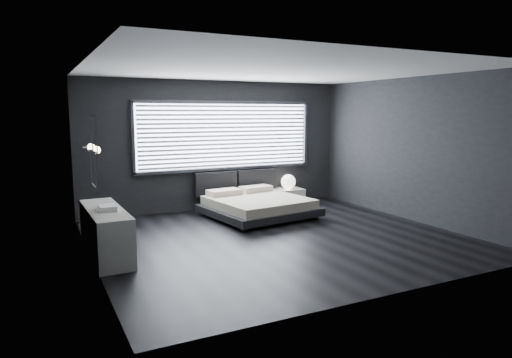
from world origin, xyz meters
name	(u,v)px	position (x,y,z in m)	size (l,w,h in m)	color
room	(279,156)	(0.00, 0.00, 1.40)	(6.04, 6.00, 2.80)	black
window	(227,136)	(0.20, 2.70, 1.61)	(4.14, 0.09, 1.52)	white
headboard	(237,182)	(0.41, 2.64, 0.57)	(1.96, 0.16, 0.52)	black
sconce_near	(96,150)	(-2.88, 0.05, 1.60)	(0.18, 0.11, 0.11)	silver
sconce_far	(91,147)	(-2.88, 0.65, 1.60)	(0.18, 0.11, 0.11)	silver
wall_art_upper	(94,134)	(-2.98, -0.55, 1.85)	(0.01, 0.48, 0.48)	#47474C
wall_art_lower	(93,169)	(-2.98, -0.30, 1.38)	(0.01, 0.48, 0.48)	#47474C
bed	(257,205)	(0.40, 1.59, 0.24)	(2.20, 2.12, 0.51)	black
nightstand	(288,196)	(1.61, 2.40, 0.18)	(0.63, 0.53, 0.37)	white
orb_lamp	(288,182)	(1.59, 2.36, 0.54)	(0.33, 0.33, 0.33)	white
dresser	(106,232)	(-2.78, 0.27, 0.36)	(0.54, 1.79, 0.71)	white
book_stack	(107,208)	(-2.76, 0.15, 0.75)	(0.32, 0.40, 0.08)	silver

